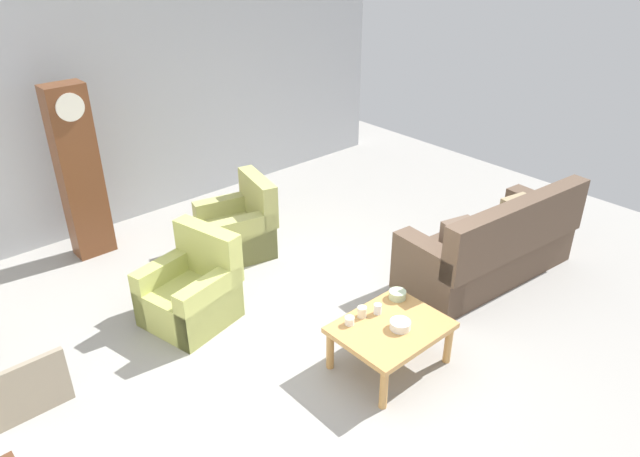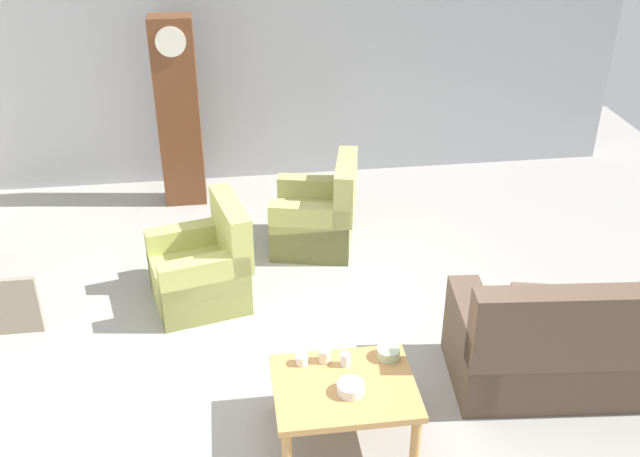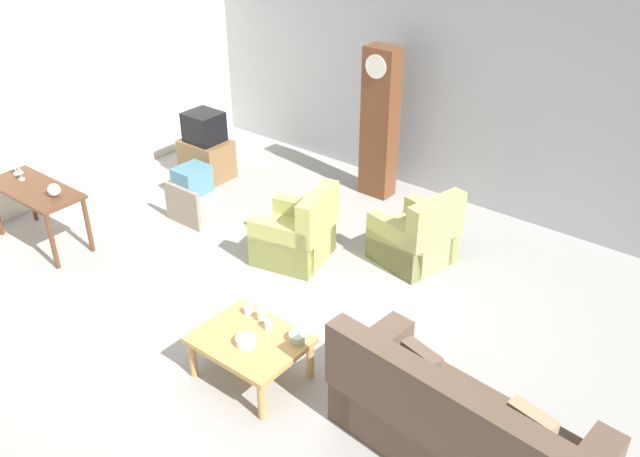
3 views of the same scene
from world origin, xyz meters
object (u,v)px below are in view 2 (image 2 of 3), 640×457
object	(u,v)px
armchair_olive_near	(204,270)
framed_picture_leaning	(2,307)
bowl_white_stacked	(351,388)
bowl_shallow_green	(388,353)
couch_floral	(597,345)
cup_white_porcelain	(302,360)
coffee_table_wood	(344,392)
cup_cream_tall	(324,355)
armchair_olive_far	(318,218)
grandfather_clock	(179,113)
cup_blue_rimmed	(345,359)

from	to	relation	value
armchair_olive_near	framed_picture_leaning	distance (m)	1.66
bowl_white_stacked	bowl_shallow_green	bearing A→B (deg)	44.78
couch_floral	cup_white_porcelain	bearing A→B (deg)	-179.54
coffee_table_wood	cup_white_porcelain	distance (m)	0.38
couch_floral	armchair_olive_near	world-z (taller)	couch_floral
framed_picture_leaning	armchair_olive_near	bearing A→B (deg)	9.63
cup_white_porcelain	bowl_shallow_green	bearing A→B (deg)	-1.06
cup_cream_tall	bowl_shallow_green	size ratio (longest dim) A/B	0.61
bowl_white_stacked	armchair_olive_far	bearing A→B (deg)	87.20
coffee_table_wood	bowl_white_stacked	bearing A→B (deg)	-71.30
grandfather_clock	bowl_shallow_green	distance (m)	3.85
armchair_olive_near	cup_cream_tall	xyz separation A→B (m)	(0.85, -1.51, 0.18)
couch_floral	armchair_olive_far	size ratio (longest dim) A/B	2.31
armchair_olive_far	framed_picture_leaning	xyz separation A→B (m)	(-2.75, -1.08, -0.04)
framed_picture_leaning	bowl_white_stacked	distance (m)	3.06
framed_picture_leaning	cup_blue_rimmed	bearing A→B (deg)	-26.22
couch_floral	coffee_table_wood	xyz separation A→B (m)	(-1.94, -0.27, 0.02)
grandfather_clock	cup_white_porcelain	size ratio (longest dim) A/B	24.13
framed_picture_leaning	cup_blue_rimmed	world-z (taller)	cup_blue_rimmed
coffee_table_wood	grandfather_clock	xyz separation A→B (m)	(-1.16, 3.74, 0.65)
armchair_olive_near	cup_white_porcelain	distance (m)	1.68
cup_blue_rimmed	bowl_white_stacked	size ratio (longest dim) A/B	0.53
cup_white_porcelain	cup_blue_rimmed	xyz separation A→B (m)	(0.30, -0.05, 0.01)
grandfather_clock	cup_cream_tall	xyz separation A→B (m)	(1.06, -3.48, -0.54)
armchair_olive_far	cup_blue_rimmed	distance (m)	2.38
armchair_olive_far	coffee_table_wood	bearing A→B (deg)	-93.48
couch_floral	framed_picture_leaning	world-z (taller)	couch_floral
framed_picture_leaning	cup_cream_tall	distance (m)	2.79
bowl_white_stacked	bowl_shallow_green	xyz separation A→B (m)	(0.32, 0.32, 0.00)
cup_blue_rimmed	armchair_olive_far	bearing A→B (deg)	87.14
framed_picture_leaning	bowl_white_stacked	xyz separation A→B (m)	(2.62, -1.58, 0.21)
armchair_olive_near	grandfather_clock	world-z (taller)	grandfather_clock
coffee_table_wood	bowl_white_stacked	xyz separation A→B (m)	(0.03, -0.08, 0.10)
armchair_olive_near	cup_white_porcelain	xyz separation A→B (m)	(0.69, -1.52, 0.17)
cup_blue_rimmed	cup_cream_tall	bearing A→B (deg)	156.68
couch_floral	cup_white_porcelain	size ratio (longest dim) A/B	25.71
coffee_table_wood	framed_picture_leaning	size ratio (longest dim) A/B	1.60
couch_floral	cup_blue_rimmed	xyz separation A→B (m)	(-1.90, -0.07, 0.13)
grandfather_clock	couch_floral	bearing A→B (deg)	-48.18
couch_floral	bowl_white_stacked	size ratio (longest dim) A/B	11.94
couch_floral	framed_picture_leaning	xyz separation A→B (m)	(-4.53, 1.22, -0.09)
armchair_olive_far	couch_floral	bearing A→B (deg)	-52.24
cup_white_porcelain	grandfather_clock	bearing A→B (deg)	104.52
armchair_olive_near	framed_picture_leaning	xyz separation A→B (m)	(-1.64, -0.28, -0.04)
armchair_olive_near	coffee_table_wood	xyz separation A→B (m)	(0.95, -1.77, 0.07)
armchair_olive_near	coffee_table_wood	bearing A→B (deg)	-61.77
coffee_table_wood	cup_cream_tall	bearing A→B (deg)	111.05
coffee_table_wood	armchair_olive_far	bearing A→B (deg)	86.52
framed_picture_leaning	bowl_shallow_green	world-z (taller)	framed_picture_leaning
armchair_olive_far	cup_cream_tall	distance (m)	2.34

